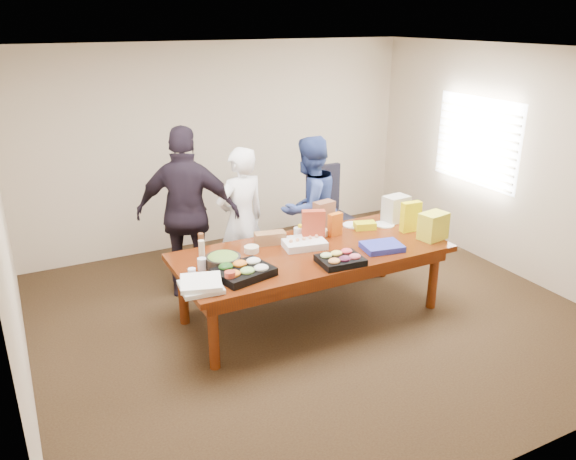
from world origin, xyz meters
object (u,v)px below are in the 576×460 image
conference_table (311,283)px  salad_bowl (223,262)px  office_chair (331,216)px  person_right (309,208)px  sheet_cake (304,243)px  person_center (241,220)px

conference_table → salad_bowl: salad_bowl is taller
salad_bowl → office_chair: bearing=32.1°
conference_table → person_right: size_ratio=1.64×
office_chair → salad_bowl: 2.31m
conference_table → sheet_cake: (-0.03, 0.12, 0.41)m
sheet_cake → salad_bowl: salad_bowl is taller
person_center → person_right: (0.87, 0.00, 0.02)m
person_right → salad_bowl: person_right is taller
person_center → person_right: person_right is taller
sheet_cake → conference_table: bearing=-64.4°
office_chair → salad_bowl: office_chair is taller
person_right → sheet_cake: size_ratio=3.98×
conference_table → sheet_cake: 0.43m
person_center → sheet_cake: bearing=103.5°
person_right → salad_bowl: 1.69m
conference_table → person_right: 1.14m
person_center → person_right: 0.87m
office_chair → sheet_cake: office_chair is taller
office_chair → salad_bowl: bearing=-149.0°
conference_table → person_center: size_ratio=1.67×
sheet_cake → person_right: bearing=67.6°
sheet_cake → office_chair: bearing=57.6°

